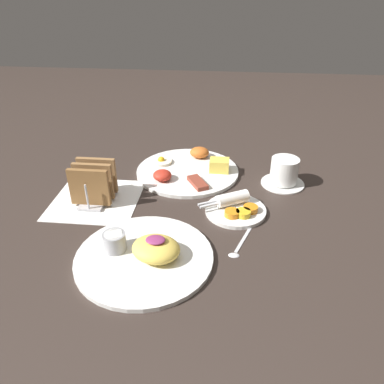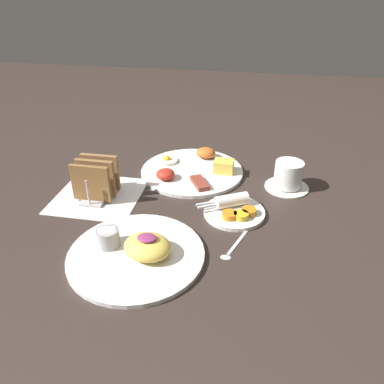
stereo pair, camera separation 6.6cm
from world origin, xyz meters
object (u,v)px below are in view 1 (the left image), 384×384
toast_rack (94,183)px  coffee_cup (284,173)px  plate_condiments (236,207)px  plate_breakfast (189,169)px  plate_foreground (145,254)px

toast_rack → coffee_cup: toast_rack is taller
plate_condiments → toast_rack: (-0.36, 0.02, 0.04)m
plate_breakfast → toast_rack: size_ratio=2.59×
plate_breakfast → plate_condiments: (0.14, -0.20, 0.00)m
plate_condiments → toast_rack: size_ratio=1.46×
plate_foreground → toast_rack: size_ratio=2.48×
plate_breakfast → coffee_cup: bearing=-9.2°
plate_foreground → plate_condiments: bearing=46.9°
plate_condiments → coffee_cup: size_ratio=1.41×
toast_rack → plate_breakfast: bearing=38.5°
plate_breakfast → plate_foreground: bearing=-97.0°
plate_breakfast → plate_foreground: size_ratio=1.05×
plate_condiments → toast_rack: 0.36m
toast_rack → plate_condiments: bearing=-2.6°
coffee_cup → plate_breakfast: bearing=170.8°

